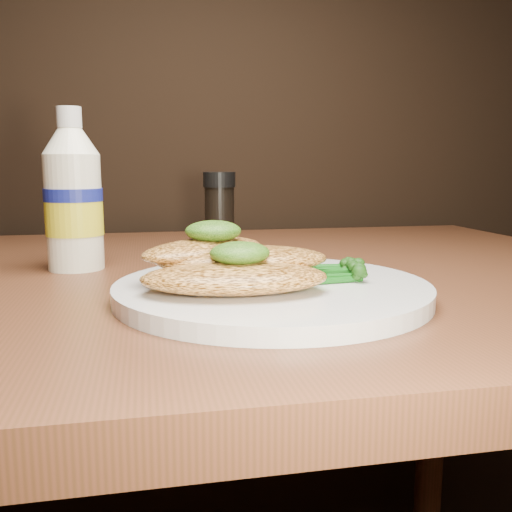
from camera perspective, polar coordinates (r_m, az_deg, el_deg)
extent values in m
cylinder|color=silver|center=(0.53, 1.64, -3.50)|extent=(0.30, 0.30, 0.02)
ellipsoid|color=#E79C49|center=(0.49, -2.20, -2.24)|extent=(0.17, 0.10, 0.03)
ellipsoid|color=#E79C49|center=(0.53, -1.40, -0.36)|extent=(0.17, 0.09, 0.03)
ellipsoid|color=#E79C49|center=(0.55, -5.30, 0.62)|extent=(0.16, 0.14, 0.02)
ellipsoid|color=black|center=(0.49, -1.67, 0.30)|extent=(0.06, 0.06, 0.02)
ellipsoid|color=black|center=(0.55, -4.40, 2.56)|extent=(0.06, 0.06, 0.02)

